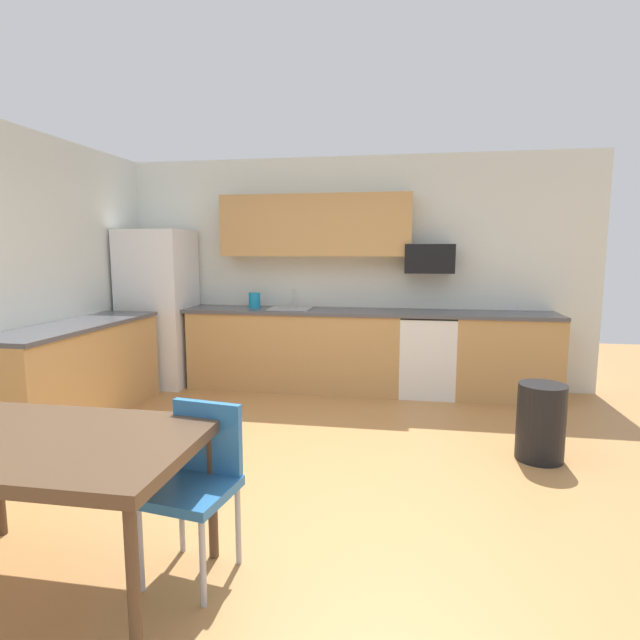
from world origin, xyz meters
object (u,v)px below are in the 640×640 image
oven_range (427,354)px  dining_table (46,450)px  trash_bin (541,422)px  kettle (255,301)px  microwave (429,259)px  chair_near_table (197,475)px  refrigerator (159,308)px

oven_range → dining_table: oven_range is taller
trash_bin → oven_range: bearing=115.3°
dining_table → kettle: size_ratio=7.00×
kettle → oven_range: bearing=-1.4°
trash_bin → kettle: (-2.83, 1.76, 0.72)m
oven_range → trash_bin: bearing=-64.7°
microwave → kettle: microwave is taller
kettle → chair_near_table: bearing=-77.7°
microwave → trash_bin: microwave is taller
trash_bin → chair_near_table: bearing=-139.9°
refrigerator → kettle: 1.17m
dining_table → kettle: bearing=92.4°
microwave → dining_table: bearing=-115.9°
dining_table → chair_near_table: size_ratio=1.65×
oven_range → trash_bin: size_ratio=1.52×
microwave → refrigerator: bearing=-176.8°
microwave → dining_table: 4.34m
oven_range → microwave: 1.08m
refrigerator → microwave: bearing=3.2°
chair_near_table → kettle: (-0.76, 3.50, 0.52)m
dining_table → kettle: (-0.16, 3.79, 0.31)m
chair_near_table → microwave: bearing=70.5°
trash_bin → kettle: bearing=148.1°
oven_range → chair_near_table: 3.67m
microwave → dining_table: size_ratio=0.39×
oven_range → chair_near_table: oven_range is taller
refrigerator → dining_table: refrigerator is taller
chair_near_table → kettle: 3.62m
microwave → trash_bin: bearing=-66.0°
refrigerator → chair_near_table: (1.92, -3.37, -0.42)m
refrigerator → kettle: (1.16, 0.13, 0.09)m
oven_range → trash_bin: 1.90m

